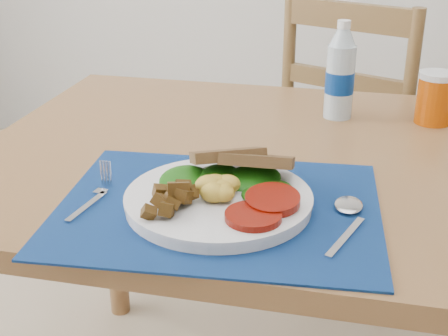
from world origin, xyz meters
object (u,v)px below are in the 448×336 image
object	(u,v)px
breakfast_plate	(214,195)
juice_glass	(435,99)
chair_far	(358,119)
water_bottle	(340,76)

from	to	relation	value
breakfast_plate	juice_glass	bearing A→B (deg)	37.31
juice_glass	breakfast_plate	bearing A→B (deg)	-126.32
chair_far	breakfast_plate	xyz separation A→B (m)	(-0.21, -0.98, 0.19)
chair_far	juice_glass	xyz separation A→B (m)	(0.16, -0.47, 0.22)
chair_far	breakfast_plate	distance (m)	1.02
water_bottle	juice_glass	xyz separation A→B (m)	(0.21, 0.01, -0.04)
chair_far	juice_glass	size ratio (longest dim) A/B	10.74
breakfast_plate	juice_glass	distance (m)	0.63
breakfast_plate	juice_glass	size ratio (longest dim) A/B	2.78
chair_far	breakfast_plate	size ratio (longest dim) A/B	3.87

